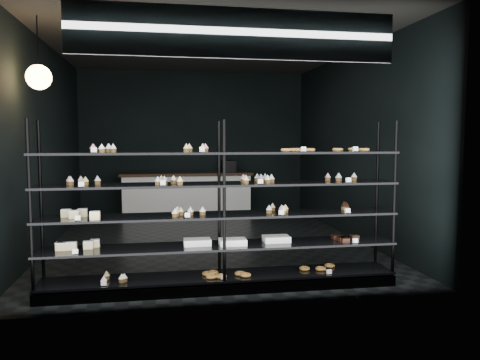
# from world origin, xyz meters

# --- Properties ---
(room) EXTENTS (5.01, 6.01, 3.20)m
(room) POSITION_xyz_m (0.00, 0.00, 1.60)
(room) COLOR black
(room) RESTS_ON ground
(display_shelf) EXTENTS (4.00, 0.50, 1.91)m
(display_shelf) POSITION_xyz_m (-0.12, -2.45, 0.63)
(display_shelf) COLOR black
(display_shelf) RESTS_ON room
(signage) EXTENTS (3.30, 0.05, 0.50)m
(signage) POSITION_xyz_m (0.00, -2.93, 2.75)
(signage) COLOR #0B0E38
(signage) RESTS_ON room
(pendant_lamp) EXTENTS (0.30, 0.30, 0.88)m
(pendant_lamp) POSITION_xyz_m (-2.20, -1.54, 2.45)
(pendant_lamp) COLOR black
(pendant_lamp) RESTS_ON room
(service_counter) EXTENTS (2.81, 0.65, 1.23)m
(service_counter) POSITION_xyz_m (-0.19, 2.50, 0.50)
(service_counter) COLOR silver
(service_counter) RESTS_ON room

